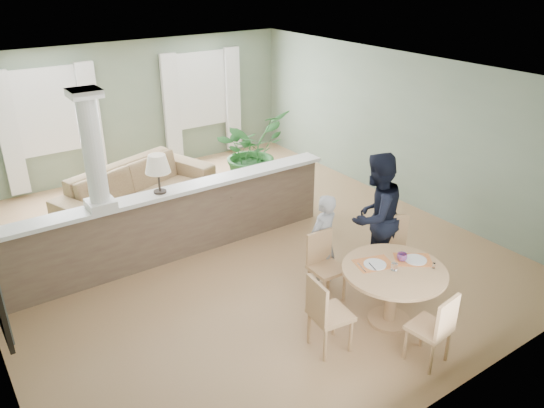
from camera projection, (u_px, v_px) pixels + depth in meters
ground at (233, 246)px, 8.41m from camera, size 8.00×8.00×0.00m
room_shell at (207, 126)px, 8.11m from camera, size 7.02×8.02×2.71m
pony_wall at (167, 217)px, 7.76m from camera, size 5.32×0.38×2.70m
sofa at (138, 190)px, 9.38m from camera, size 3.10×2.04×0.84m
houseplant at (251, 151)px, 10.22m from camera, size 1.72×1.62×1.53m
dining_table at (393, 280)px, 6.42m from camera, size 1.26×1.26×0.86m
chair_far_boy at (324, 262)px, 6.98m from camera, size 0.43×0.43×0.92m
chair_far_man at (395, 248)px, 7.25m from camera, size 0.59×0.59×0.98m
chair_near at (436, 327)px, 5.77m from camera, size 0.46×0.46×0.91m
chair_side at (325, 312)px, 5.97m from camera, size 0.48×0.48×0.95m
child_person at (323, 241)px, 7.16m from camera, size 0.55×0.43×1.35m
man_person at (375, 216)px, 7.30m from camera, size 0.98×0.81×1.83m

